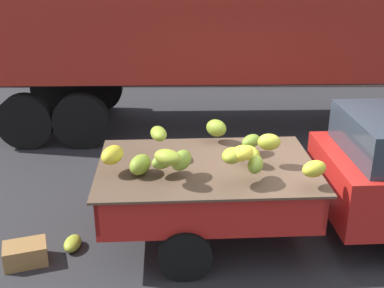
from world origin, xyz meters
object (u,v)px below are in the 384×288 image
object	(u,v)px
pickup_truck	(352,175)
semi_trailer	(258,7)
fallen_banana_bunch_near_tailgate	(73,243)
produce_crate	(25,254)

from	to	relation	value
pickup_truck	semi_trailer	bearing A→B (deg)	96.45
fallen_banana_bunch_near_tailgate	produce_crate	distance (m)	0.60
produce_crate	semi_trailer	bearing A→B (deg)	55.81
fallen_banana_bunch_near_tailgate	semi_trailer	bearing A→B (deg)	58.41
produce_crate	fallen_banana_bunch_near_tailgate	bearing A→B (deg)	30.49
pickup_truck	fallen_banana_bunch_near_tailgate	size ratio (longest dim) A/B	13.95
semi_trailer	fallen_banana_bunch_near_tailgate	world-z (taller)	semi_trailer
pickup_truck	semi_trailer	xyz separation A→B (m)	(-0.72, 4.47, 1.65)
fallen_banana_bunch_near_tailgate	produce_crate	xyz separation A→B (m)	(-0.52, -0.30, 0.05)
pickup_truck	semi_trailer	world-z (taller)	semi_trailer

